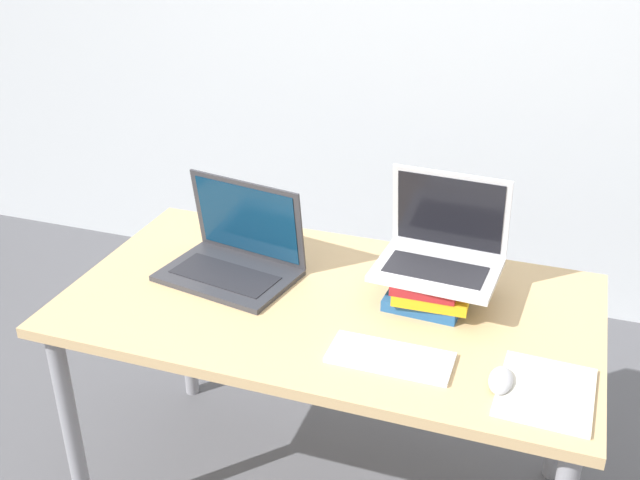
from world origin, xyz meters
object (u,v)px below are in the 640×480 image
book_stack (431,286)px  mouse (501,380)px  notepad (546,392)px  laptop_left (234,256)px  laptop_on_books (441,250)px  wireless_keyboard (390,357)px

book_stack → mouse: size_ratio=2.42×
book_stack → mouse: bearing=-54.7°
mouse → notepad: size_ratio=0.41×
notepad → book_stack: bearing=136.1°
laptop_left → laptop_on_books: size_ratio=1.22×
book_stack → wireless_keyboard: book_stack is taller
book_stack → laptop_left: bearing=-176.0°
laptop_left → notepad: 0.94m
laptop_left → notepad: size_ratio=1.62×
laptop_left → mouse: laptop_left is taller
laptop_left → notepad: (0.90, -0.28, -0.05)m
laptop_left → mouse: bearing=-19.6°
laptop_on_books → mouse: 0.43m
book_stack → laptop_on_books: bearing=63.0°
laptop_on_books → notepad: laptop_on_books is taller
wireless_keyboard → mouse: size_ratio=2.87×
laptop_left → mouse: 0.85m
laptop_left → wireless_keyboard: 0.60m
notepad → laptop_on_books: bearing=132.3°
wireless_keyboard → laptop_on_books: bearing=81.7°
wireless_keyboard → notepad: wireless_keyboard is taller
book_stack → notepad: book_stack is taller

